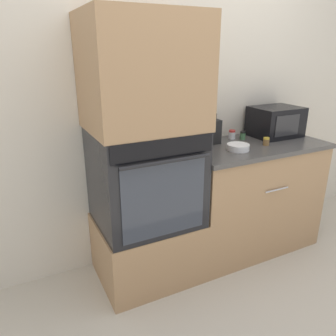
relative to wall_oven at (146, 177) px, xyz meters
The scene contains 12 objects.
ground_plane 0.93m from the wall_oven, 39.53° to the right, with size 12.00×12.00×0.00m, color beige.
wall_back 0.66m from the wall_oven, 42.87° to the left, with size 8.00×0.05×2.50m.
oven_cabinet_base 0.57m from the wall_oven, 90.00° to the left, with size 0.72×0.60×0.46m.
wall_oven is the anchor object (origin of this frame).
oven_cabinet_upper 0.69m from the wall_oven, 90.00° to the left, with size 0.72×0.60×0.71m.
counter_unit 1.00m from the wall_oven, ahead, with size 1.18×0.63×0.93m.
microwave 1.30m from the wall_oven, ahead, with size 0.41×0.32×0.25m.
knife_block 0.72m from the wall_oven, 14.40° to the left, with size 0.09×0.12×0.23m.
bowl 0.74m from the wall_oven, ahead, with size 0.17×0.17×0.05m.
condiment_jar_near 1.01m from the wall_oven, ahead, with size 0.05×0.05×0.06m.
condiment_jar_mid 0.97m from the wall_oven, ahead, with size 0.05×0.05×0.07m.
condiment_jar_far 0.92m from the wall_oven, 13.02° to the left, with size 0.06×0.06×0.07m.
Camera 1 is at (-1.17, -1.66, 1.63)m, focal length 35.00 mm.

